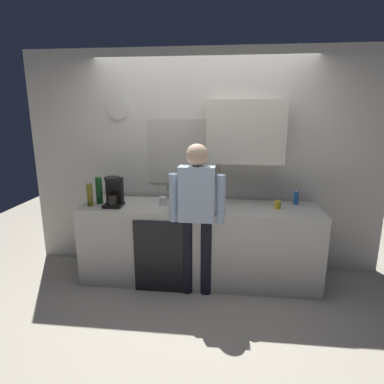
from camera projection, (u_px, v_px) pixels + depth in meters
ground_plane at (197, 292)px, 3.55m from camera, size 8.00×8.00×0.00m
kitchen_counter at (199, 243)px, 3.73m from camera, size 2.64×0.64×0.88m
dishwasher_panel at (160, 258)px, 3.46m from camera, size 0.56×0.02×0.79m
back_wall_assembly at (208, 158)px, 3.89m from camera, size 4.24×0.42×2.60m
coffee_maker at (114, 193)px, 3.60m from camera, size 0.20×0.20×0.33m
bottle_green_wine at (99, 190)px, 3.70m from camera, size 0.07×0.07×0.30m
bottle_dark_sauce at (195, 197)px, 3.66m from camera, size 0.06×0.06×0.18m
bottle_olive_oil at (90, 195)px, 3.59m from camera, size 0.06×0.06×0.25m
cup_white_mug at (163, 201)px, 3.65m from camera, size 0.08×0.08×0.09m
cup_yellow_cup at (277, 205)px, 3.52m from camera, size 0.07×0.07×0.08m
potted_plant at (174, 189)px, 3.82m from camera, size 0.15×0.15×0.23m
dish_soap at (296, 198)px, 3.67m from camera, size 0.06×0.06×0.18m
person_at_sink at (197, 208)px, 3.32m from camera, size 0.57×0.22×1.60m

